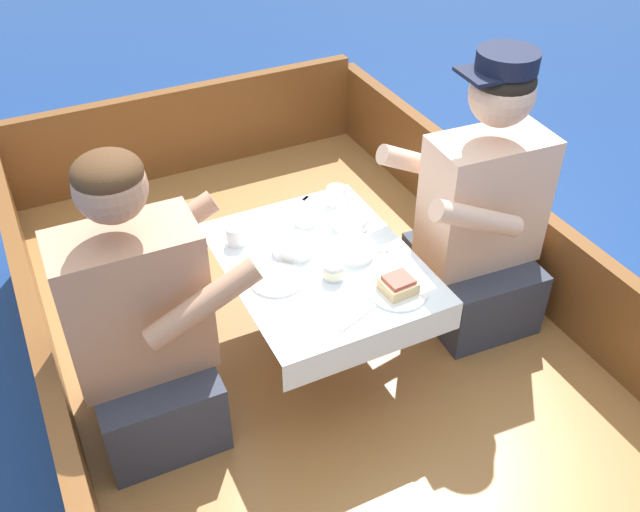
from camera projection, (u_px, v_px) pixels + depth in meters
ground_plane at (329, 425)px, 2.69m from camera, size 60.00×60.00×0.00m
boat_deck at (329, 396)px, 2.59m from camera, size 1.82×3.08×0.33m
gunwale_port at (61, 418)px, 2.08m from camera, size 0.06×3.08×0.37m
gunwale_starboard at (538, 255)px, 2.69m from camera, size 0.06×3.08×0.37m
bow_coaming at (189, 129)px, 3.44m from camera, size 1.70×0.06×0.42m
cockpit_table at (320, 272)px, 2.32m from camera, size 0.59×0.75×0.41m
person_port at (142, 330)px, 2.08m from camera, size 0.53×0.45×0.97m
person_starboard at (480, 220)px, 2.47m from camera, size 0.54×0.47×1.02m
plate_sandwich at (398, 291)px, 2.17m from camera, size 0.18×0.18×0.01m
plate_bread at (277, 280)px, 2.21m from camera, size 0.17×0.17×0.01m
sandwich at (398, 284)px, 2.15m from camera, size 0.10×0.10×0.05m
bowl_port_near at (352, 249)px, 2.31m from camera, size 0.14×0.14×0.04m
bowl_starboard_near at (351, 220)px, 2.44m from camera, size 0.13×0.13×0.04m
bowl_center_far at (293, 246)px, 2.32m from camera, size 0.14×0.14×0.04m
coffee_cup_port at (306, 217)px, 2.45m from camera, size 0.10×0.07×0.05m
coffee_cup_starboard at (236, 234)px, 2.35m from camera, size 0.10×0.07×0.06m
coffee_cup_center at (336, 195)px, 2.54m from camera, size 0.09×0.07×0.07m
tin_can at (335, 271)px, 2.21m from camera, size 0.07×0.07×0.05m
utensil_spoon_starboard at (383, 258)px, 2.30m from camera, size 0.11×0.15×0.01m
utensil_fork_starboard at (298, 205)px, 2.55m from camera, size 0.15×0.11×0.00m
utensil_knife_starboard at (360, 317)px, 2.08m from camera, size 0.16×0.07×0.00m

